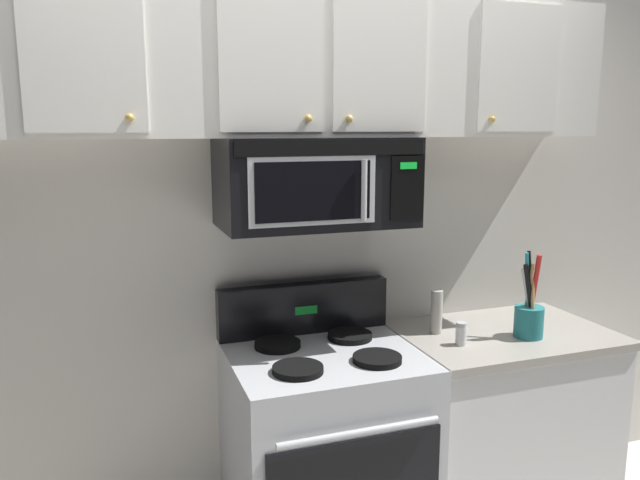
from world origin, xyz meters
TOP-DOWN VIEW (x-y plane):
  - back_wall at (0.00, 0.79)m, footprint 5.20×0.10m
  - stove_range at (0.00, 0.42)m, footprint 0.76×0.69m
  - over_range_microwave at (-0.00, 0.54)m, footprint 0.76×0.43m
  - upper_cabinets at (-0.00, 0.57)m, footprint 2.50×0.36m
  - counter_segment at (0.84, 0.43)m, footprint 0.93×0.65m
  - utensil_crock_teal at (0.89, 0.33)m, footprint 0.12×0.12m
  - salt_shaker at (0.57, 0.34)m, footprint 0.05×0.05m
  - pepper_mill at (0.54, 0.50)m, footprint 0.05×0.05m

SIDE VIEW (x-z plane):
  - counter_segment at x=0.84m, z-range 0.00..0.90m
  - stove_range at x=0.00m, z-range -0.09..1.03m
  - salt_shaker at x=0.57m, z-range 0.90..1.00m
  - pepper_mill at x=0.54m, z-range 0.90..1.09m
  - utensil_crock_teal at x=0.89m, z-range 0.81..1.18m
  - back_wall at x=0.00m, z-range 0.00..2.70m
  - over_range_microwave at x=0.00m, z-range 1.40..1.75m
  - upper_cabinets at x=0.00m, z-range 1.75..2.30m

